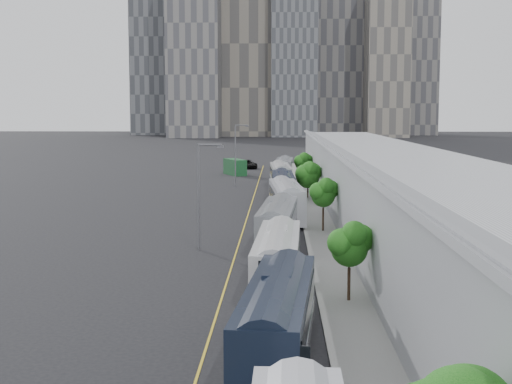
{
  "coord_description": "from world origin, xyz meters",
  "views": [
    {
      "loc": [
        1.83,
        -8.44,
        10.67
      ],
      "look_at": [
        -0.48,
        60.21,
        3.0
      ],
      "focal_mm": 50.0,
      "sensor_mm": 36.0,
      "label": 1
    }
  ],
  "objects_px": {
    "bus_5": "(283,189)",
    "suv": "(248,164)",
    "shipping_container": "(235,167)",
    "bus_3": "(278,228)",
    "bus_7": "(284,171)",
    "bus_2": "(278,266)",
    "street_lamp_far": "(237,151)",
    "bus_4": "(286,204)",
    "bus_1": "(278,328)",
    "street_lamp_near": "(201,188)",
    "bus_6": "(281,178)"
  },
  "relations": [
    {
      "from": "bus_3",
      "to": "bus_6",
      "type": "relative_size",
      "value": 1.0
    },
    {
      "from": "bus_5",
      "to": "shipping_container",
      "type": "bearing_deg",
      "value": 101.13
    },
    {
      "from": "street_lamp_far",
      "to": "shipping_container",
      "type": "distance_m",
      "value": 20.01
    },
    {
      "from": "bus_7",
      "to": "street_lamp_far",
      "type": "distance_m",
      "value": 11.57
    },
    {
      "from": "bus_4",
      "to": "bus_1",
      "type": "bearing_deg",
      "value": -94.99
    },
    {
      "from": "bus_3",
      "to": "bus_5",
      "type": "height_order",
      "value": "bus_3"
    },
    {
      "from": "shipping_container",
      "to": "bus_5",
      "type": "bearing_deg",
      "value": -100.13
    },
    {
      "from": "street_lamp_near",
      "to": "suv",
      "type": "distance_m",
      "value": 82.01
    },
    {
      "from": "bus_5",
      "to": "suv",
      "type": "xyz_separation_m",
      "value": [
        -6.59,
        51.5,
        -0.71
      ]
    },
    {
      "from": "bus_2",
      "to": "street_lamp_far",
      "type": "xyz_separation_m",
      "value": [
        -6.13,
        60.58,
        3.63
      ]
    },
    {
      "from": "bus_2",
      "to": "shipping_container",
      "type": "bearing_deg",
      "value": 97.72
    },
    {
      "from": "bus_6",
      "to": "suv",
      "type": "relative_size",
      "value": 2.17
    },
    {
      "from": "bus_3",
      "to": "bus_4",
      "type": "xyz_separation_m",
      "value": [
        0.79,
        14.22,
        0.09
      ]
    },
    {
      "from": "bus_3",
      "to": "bus_7",
      "type": "relative_size",
      "value": 1.01
    },
    {
      "from": "bus_2",
      "to": "bus_7",
      "type": "xyz_separation_m",
      "value": [
        0.74,
        69.15,
        0.01
      ]
    },
    {
      "from": "bus_3",
      "to": "street_lamp_near",
      "type": "xyz_separation_m",
      "value": [
        -5.93,
        -1.24,
        3.29
      ]
    },
    {
      "from": "bus_5",
      "to": "bus_7",
      "type": "distance_m",
      "value": 26.14
    },
    {
      "from": "bus_2",
      "to": "bus_6",
      "type": "xyz_separation_m",
      "value": [
        0.21,
        57.1,
        0.02
      ]
    },
    {
      "from": "street_lamp_far",
      "to": "bus_4",
      "type": "bearing_deg",
      "value": -78.05
    },
    {
      "from": "bus_7",
      "to": "bus_5",
      "type": "bearing_deg",
      "value": -88.49
    },
    {
      "from": "shipping_container",
      "to": "bus_7",
      "type": "bearing_deg",
      "value": -75.22
    },
    {
      "from": "shipping_container",
      "to": "bus_3",
      "type": "bearing_deg",
      "value": -105.94
    },
    {
      "from": "bus_3",
      "to": "shipping_container",
      "type": "xyz_separation_m",
      "value": [
        -7.6,
        66.33,
        -0.2
      ]
    },
    {
      "from": "bus_3",
      "to": "bus_4",
      "type": "distance_m",
      "value": 14.24
    },
    {
      "from": "bus_2",
      "to": "bus_5",
      "type": "distance_m",
      "value": 43.02
    },
    {
      "from": "bus_3",
      "to": "bus_2",
      "type": "bearing_deg",
      "value": -86.02
    },
    {
      "from": "bus_6",
      "to": "shipping_container",
      "type": "height_order",
      "value": "bus_6"
    },
    {
      "from": "street_lamp_far",
      "to": "shipping_container",
      "type": "height_order",
      "value": "street_lamp_far"
    },
    {
      "from": "bus_2",
      "to": "street_lamp_near",
      "type": "bearing_deg",
      "value": 117.61
    },
    {
      "from": "shipping_container",
      "to": "suv",
      "type": "height_order",
      "value": "shipping_container"
    },
    {
      "from": "bus_2",
      "to": "bus_6",
      "type": "distance_m",
      "value": 57.1
    },
    {
      "from": "bus_6",
      "to": "street_lamp_near",
      "type": "relative_size",
      "value": 1.53
    },
    {
      "from": "bus_3",
      "to": "bus_5",
      "type": "distance_m",
      "value": 29.18
    },
    {
      "from": "bus_5",
      "to": "street_lamp_far",
      "type": "relative_size",
      "value": 1.39
    },
    {
      "from": "bus_2",
      "to": "shipping_container",
      "type": "xyz_separation_m",
      "value": [
        -7.63,
        80.16,
        -0.19
      ]
    },
    {
      "from": "bus_1",
      "to": "street_lamp_far",
      "type": "bearing_deg",
      "value": 99.69
    },
    {
      "from": "bus_3",
      "to": "street_lamp_far",
      "type": "bearing_deg",
      "value": 101.27
    },
    {
      "from": "bus_4",
      "to": "street_lamp_near",
      "type": "relative_size",
      "value": 1.62
    },
    {
      "from": "bus_4",
      "to": "suv",
      "type": "distance_m",
      "value": 66.81
    },
    {
      "from": "bus_1",
      "to": "suv",
      "type": "bearing_deg",
      "value": 98.14
    },
    {
      "from": "bus_1",
      "to": "suv",
      "type": "distance_m",
      "value": 107.31
    },
    {
      "from": "bus_2",
      "to": "shipping_container",
      "type": "height_order",
      "value": "bus_2"
    },
    {
      "from": "bus_2",
      "to": "bus_5",
      "type": "bearing_deg",
      "value": 91.62
    },
    {
      "from": "bus_4",
      "to": "street_lamp_far",
      "type": "distance_m",
      "value": 33.43
    },
    {
      "from": "bus_2",
      "to": "bus_4",
      "type": "height_order",
      "value": "bus_4"
    },
    {
      "from": "bus_1",
      "to": "bus_5",
      "type": "height_order",
      "value": "bus_1"
    },
    {
      "from": "bus_1",
      "to": "street_lamp_near",
      "type": "height_order",
      "value": "street_lamp_near"
    },
    {
      "from": "bus_5",
      "to": "street_lamp_near",
      "type": "bearing_deg",
      "value": -103.21
    },
    {
      "from": "street_lamp_far",
      "to": "shipping_container",
      "type": "xyz_separation_m",
      "value": [
        -1.51,
        19.58,
        -3.82
      ]
    },
    {
      "from": "bus_3",
      "to": "bus_7",
      "type": "distance_m",
      "value": 55.32
    }
  ]
}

